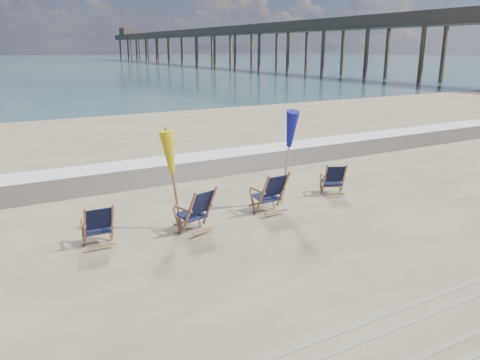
{
  "coord_description": "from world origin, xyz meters",
  "views": [
    {
      "loc": [
        -4.82,
        -6.3,
        3.68
      ],
      "look_at": [
        0.0,
        2.2,
        0.9
      ],
      "focal_mm": 35.0,
      "sensor_mm": 36.0,
      "label": 1
    }
  ],
  "objects": [
    {
      "name": "tire_tracks",
      "position": [
        0.0,
        -2.8,
        0.01
      ],
      "size": [
        80.0,
        1.3,
        0.01
      ],
      "primitive_type": null,
      "color": "gray",
      "rests_on": "ground"
    },
    {
      "name": "umbrella_yellow",
      "position": [
        -1.47,
        2.33,
        1.56
      ],
      "size": [
        0.3,
        0.3,
        2.08
      ],
      "color": "#946542",
      "rests_on": "ground"
    },
    {
      "name": "fishing_pier",
      "position": [
        38.0,
        74.0,
        4.65
      ],
      "size": [
        4.4,
        140.0,
        9.3
      ],
      "primitive_type": null,
      "color": "#50433A",
      "rests_on": "ground"
    },
    {
      "name": "beach_chair_3",
      "position": [
        3.13,
        2.35,
        0.44
      ],
      "size": [
        0.78,
        0.82,
        0.89
      ],
      "primitive_type": null,
      "rotation": [
        0.0,
        0.0,
        2.71
      ],
      "color": "black",
      "rests_on": "ground"
    },
    {
      "name": "wet_sand_strip",
      "position": [
        0.0,
        6.8,
        0.0
      ],
      "size": [
        200.0,
        2.6,
        0.0
      ],
      "primitive_type": "cube",
      "color": "#42362A",
      "rests_on": "ground"
    },
    {
      "name": "beach_chair_0",
      "position": [
        -2.83,
        2.12,
        0.45
      ],
      "size": [
        0.61,
        0.68,
        0.9
      ],
      "primitive_type": null,
      "rotation": [
        0.0,
        0.0,
        3.09
      ],
      "color": "black",
      "rests_on": "ground"
    },
    {
      "name": "beach_chair_1",
      "position": [
        -0.86,
        1.94,
        0.5
      ],
      "size": [
        0.81,
        0.87,
        0.99
      ],
      "primitive_type": null,
      "rotation": [
        0.0,
        0.0,
        3.43
      ],
      "color": "black",
      "rests_on": "ground"
    },
    {
      "name": "surf_foam",
      "position": [
        0.0,
        8.3,
        0.0
      ],
      "size": [
        200.0,
        1.4,
        0.01
      ],
      "primitive_type": "cube",
      "color": "silver",
      "rests_on": "ground"
    },
    {
      "name": "beach_chair_2",
      "position": [
        1.07,
        2.09,
        0.51
      ],
      "size": [
        0.7,
        0.77,
        1.02
      ],
      "primitive_type": null,
      "rotation": [
        0.0,
        0.0,
        3.2
      ],
      "color": "black",
      "rests_on": "ground"
    },
    {
      "name": "umbrella_blue",
      "position": [
        1.35,
        2.37,
        1.85
      ],
      "size": [
        0.3,
        0.3,
        2.39
      ],
      "color": "#A5A5AD",
      "rests_on": "ground"
    }
  ]
}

